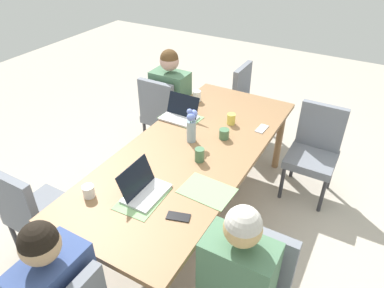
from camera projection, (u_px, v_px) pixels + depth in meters
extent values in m
plane|color=#B2A899|center=(192.00, 216.00, 3.31)|extent=(10.00, 10.00, 0.00)
cube|color=olive|center=(192.00, 151.00, 2.90)|extent=(2.39, 1.01, 0.04)
cylinder|color=olive|center=(279.00, 139.00, 3.74)|extent=(0.07, 0.07, 0.72)
cylinder|color=olive|center=(61.00, 258.00, 2.48)|extent=(0.07, 0.07, 0.72)
cylinder|color=olive|center=(208.00, 119.00, 4.09)|extent=(0.07, 0.07, 0.72)
cube|color=slate|center=(167.00, 116.00, 4.05)|extent=(0.44, 0.44, 0.08)
cube|color=slate|center=(156.00, 102.00, 3.76)|extent=(0.06, 0.42, 0.45)
cylinder|color=#333338|center=(163.00, 121.00, 4.39)|extent=(0.04, 0.04, 0.37)
cylinder|color=#333338|center=(190.00, 129.00, 4.23)|extent=(0.04, 0.04, 0.37)
cylinder|color=#333338|center=(145.00, 136.00, 4.11)|extent=(0.04, 0.04, 0.37)
cylinder|color=#333338|center=(173.00, 145.00, 3.96)|extent=(0.04, 0.04, 0.37)
cube|color=#2D2D33|center=(172.00, 131.00, 4.13)|extent=(0.36, 0.34, 0.45)
cube|color=#4C7556|center=(171.00, 94.00, 3.86)|extent=(0.24, 0.40, 0.50)
sphere|color=tan|center=(169.00, 61.00, 3.66)|extent=(0.20, 0.20, 0.20)
sphere|color=#51381E|center=(169.00, 58.00, 3.64)|extent=(0.19, 0.19, 0.19)
cube|color=slate|center=(260.00, 257.00, 2.10)|extent=(0.06, 0.42, 0.45)
cube|color=#4C7556|center=(238.00, 275.00, 1.97)|extent=(0.24, 0.40, 0.50)
sphere|color=tan|center=(243.00, 228.00, 1.76)|extent=(0.20, 0.20, 0.20)
sphere|color=beige|center=(243.00, 224.00, 1.75)|extent=(0.19, 0.19, 0.19)
sphere|color=tan|center=(40.00, 245.00, 1.67)|extent=(0.20, 0.20, 0.20)
sphere|color=black|center=(38.00, 241.00, 1.66)|extent=(0.19, 0.19, 0.19)
cube|color=slate|center=(255.00, 109.00, 4.19)|extent=(0.44, 0.44, 0.08)
cube|color=slate|center=(242.00, 85.00, 4.12)|extent=(0.42, 0.06, 0.45)
cylinder|color=#333338|center=(273.00, 122.00, 4.38)|extent=(0.04, 0.04, 0.37)
cylinder|color=#333338|center=(263.00, 136.00, 4.10)|extent=(0.04, 0.04, 0.37)
cylinder|color=#333338|center=(245.00, 115.00, 4.53)|extent=(0.04, 0.04, 0.37)
cylinder|color=#333338|center=(232.00, 128.00, 4.26)|extent=(0.04, 0.04, 0.37)
cube|color=slate|center=(45.00, 212.00, 2.77)|extent=(0.44, 0.44, 0.08)
cube|color=slate|center=(14.00, 202.00, 2.49)|extent=(0.06, 0.42, 0.45)
cylinder|color=#333338|center=(53.00, 210.00, 3.11)|extent=(0.04, 0.04, 0.37)
cylinder|color=#333338|center=(85.00, 226.00, 2.96)|extent=(0.04, 0.04, 0.37)
cylinder|color=#333338|center=(16.00, 239.00, 2.84)|extent=(0.04, 0.04, 0.37)
cylinder|color=#333338|center=(49.00, 258.00, 2.68)|extent=(0.04, 0.04, 0.37)
cube|color=slate|center=(311.00, 159.00, 3.35)|extent=(0.44, 0.44, 0.08)
cube|color=slate|center=(321.00, 126.00, 3.34)|extent=(0.06, 0.42, 0.45)
cylinder|color=#333338|center=(322.00, 196.00, 3.26)|extent=(0.04, 0.04, 0.37)
cylinder|color=#333338|center=(282.00, 183.00, 3.42)|extent=(0.04, 0.04, 0.37)
cylinder|color=#333338|center=(331.00, 173.00, 3.54)|extent=(0.04, 0.04, 0.37)
cylinder|color=#333338|center=(293.00, 162.00, 3.69)|extent=(0.04, 0.04, 0.37)
cylinder|color=#8EA8B7|center=(191.00, 131.00, 2.94)|extent=(0.08, 0.08, 0.19)
sphere|color=#6B7FD1|center=(194.00, 114.00, 2.87)|extent=(0.07, 0.07, 0.07)
cylinder|color=#477A3D|center=(194.00, 117.00, 2.89)|extent=(0.01, 0.01, 0.06)
sphere|color=#6B7FD1|center=(190.00, 111.00, 2.85)|extent=(0.05, 0.05, 0.05)
cylinder|color=#477A3D|center=(190.00, 116.00, 2.87)|extent=(0.01, 0.01, 0.08)
sphere|color=#6B7FD1|center=(191.00, 117.00, 2.84)|extent=(0.06, 0.06, 0.06)
cylinder|color=#477A3D|center=(191.00, 120.00, 2.85)|extent=(0.01, 0.01, 0.05)
sphere|color=#6B7FD1|center=(192.00, 117.00, 2.85)|extent=(0.05, 0.05, 0.05)
cylinder|color=#477A3D|center=(192.00, 119.00, 2.86)|extent=(0.01, 0.01, 0.04)
cube|color=#7FAD70|center=(181.00, 118.00, 3.31)|extent=(0.29, 0.38, 0.00)
cube|color=#7FAD70|center=(207.00, 191.00, 2.46)|extent=(0.28, 0.37, 0.00)
cube|color=#7FAD70|center=(142.00, 198.00, 2.40)|extent=(0.37, 0.28, 0.00)
cube|color=silver|center=(179.00, 118.00, 3.29)|extent=(0.22, 0.32, 0.02)
cube|color=black|center=(183.00, 105.00, 3.28)|extent=(0.08, 0.31, 0.19)
cube|color=silver|center=(146.00, 193.00, 2.43)|extent=(0.32, 0.22, 0.02)
cube|color=black|center=(136.00, 178.00, 2.40)|extent=(0.31, 0.08, 0.19)
cylinder|color=#47704C|center=(224.00, 134.00, 3.00)|extent=(0.09, 0.09, 0.09)
cylinder|color=#47704C|center=(200.00, 155.00, 2.73)|extent=(0.07, 0.07, 0.11)
cylinder|color=#DBC64C|center=(231.00, 119.00, 3.20)|extent=(0.08, 0.08, 0.10)
cylinder|color=white|center=(89.00, 191.00, 2.40)|extent=(0.08, 0.08, 0.08)
cylinder|color=white|center=(197.00, 96.00, 3.58)|extent=(0.08, 0.08, 0.11)
cube|color=black|center=(178.00, 217.00, 2.25)|extent=(0.11, 0.16, 0.01)
cube|color=silver|center=(262.00, 129.00, 3.14)|extent=(0.15, 0.08, 0.01)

